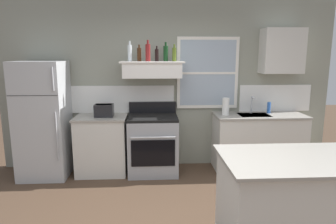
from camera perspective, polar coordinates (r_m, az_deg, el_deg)
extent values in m
cube|color=gray|center=(4.95, -0.09, 5.10)|extent=(5.40, 0.06, 2.70)
cube|color=white|center=(5.00, -13.34, 2.33)|extent=(2.50, 0.02, 0.44)
cube|color=white|center=(5.34, 19.63, 2.52)|extent=(1.20, 0.02, 0.44)
cube|color=white|center=(4.96, 7.53, 7.34)|extent=(1.00, 0.04, 1.15)
cube|color=#9EADBC|center=(4.94, 7.56, 7.33)|extent=(0.90, 0.01, 1.05)
cube|color=white|center=(4.94, 7.57, 7.33)|extent=(0.90, 0.02, 0.04)
cube|color=#B7BABC|center=(4.91, -22.57, -1.39)|extent=(0.70, 0.68, 1.75)
cube|color=#333333|center=(4.52, -24.36, 2.85)|extent=(0.69, 0.00, 0.01)
cylinder|color=#A5A8AD|center=(4.51, -20.35, -4.43)|extent=(0.02, 0.02, 0.71)
cylinder|color=#A5A8AD|center=(4.37, -21.05, 5.89)|extent=(0.02, 0.02, 0.32)
cube|color=silver|center=(4.86, -12.40, -6.23)|extent=(0.76, 0.60, 0.88)
cube|color=#9E998E|center=(4.75, -12.63, -0.97)|extent=(0.79, 0.63, 0.03)
cube|color=black|center=(4.69, -12.04, 0.28)|extent=(0.28, 0.20, 0.19)
cube|color=black|center=(4.67, -12.08, 1.35)|extent=(0.24, 0.16, 0.01)
cube|color=black|center=(4.71, -13.80, 0.68)|extent=(0.02, 0.03, 0.02)
cube|color=#9EA0A5|center=(4.76, -2.87, -6.41)|extent=(0.76, 0.64, 0.87)
cube|color=black|center=(4.64, -2.92, -1.04)|extent=(0.76, 0.64, 0.04)
cube|color=black|center=(4.91, -2.95, 0.92)|extent=(0.76, 0.06, 0.18)
cube|color=black|center=(4.45, -2.84, -7.83)|extent=(0.65, 0.01, 0.40)
cylinder|color=silver|center=(4.35, -2.86, -4.86)|extent=(0.65, 0.03, 0.03)
cube|color=white|center=(4.65, -3.01, 7.93)|extent=(0.88, 0.48, 0.22)
cube|color=#262628|center=(4.43, -2.99, 6.75)|extent=(0.75, 0.02, 0.04)
cube|color=white|center=(4.65, -3.03, 9.44)|extent=(0.96, 0.52, 0.02)
cylinder|color=silver|center=(4.62, -7.26, 11.01)|extent=(0.06, 0.06, 0.24)
cylinder|color=silver|center=(4.62, -7.31, 12.88)|extent=(0.03, 0.03, 0.06)
cylinder|color=#381E0F|center=(4.63, -5.50, 10.79)|extent=(0.06, 0.06, 0.20)
cylinder|color=#381E0F|center=(4.63, -5.53, 12.32)|extent=(0.03, 0.03, 0.05)
cylinder|color=maroon|center=(4.59, -3.83, 11.14)|extent=(0.07, 0.07, 0.25)
cylinder|color=maroon|center=(4.60, -3.86, 13.10)|extent=(0.03, 0.03, 0.06)
cylinder|color=black|center=(4.64, -2.14, 10.73)|extent=(0.06, 0.06, 0.18)
cylinder|color=black|center=(4.64, -2.15, 12.13)|extent=(0.02, 0.02, 0.05)
cylinder|color=#143819|center=(4.70, -0.44, 11.02)|extent=(0.07, 0.07, 0.23)
cylinder|color=#143819|center=(4.70, -0.45, 12.77)|extent=(0.03, 0.03, 0.06)
cylinder|color=#4C601E|center=(4.60, 1.19, 10.85)|extent=(0.06, 0.06, 0.20)
cylinder|color=#4C601E|center=(4.60, 1.20, 12.42)|extent=(0.03, 0.03, 0.05)
cube|color=silver|center=(5.09, 16.73, -5.64)|extent=(1.40, 0.60, 0.88)
cube|color=#9E998E|center=(4.99, 17.01, -0.62)|extent=(1.43, 0.63, 0.03)
cube|color=#B7BABC|center=(4.93, 16.00, -0.58)|extent=(0.48, 0.36, 0.01)
cylinder|color=silver|center=(5.04, 15.58, 1.36)|extent=(0.03, 0.03, 0.28)
cylinder|color=silver|center=(4.94, 15.94, 2.58)|extent=(0.02, 0.16, 0.02)
cylinder|color=white|center=(4.80, 10.90, 1.05)|extent=(0.11, 0.11, 0.27)
cylinder|color=blue|center=(5.12, 18.58, 0.78)|extent=(0.06, 0.06, 0.18)
cube|color=silver|center=(3.22, 22.75, -15.90)|extent=(1.32, 0.82, 0.88)
cube|color=#9E998E|center=(3.05, 23.38, -8.22)|extent=(1.40, 0.90, 0.03)
cube|color=silver|center=(5.16, 20.82, 10.76)|extent=(0.64, 0.32, 0.70)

